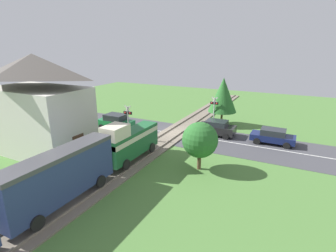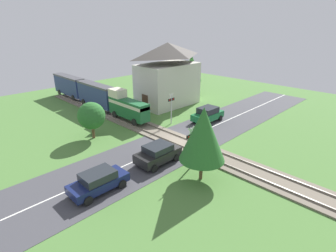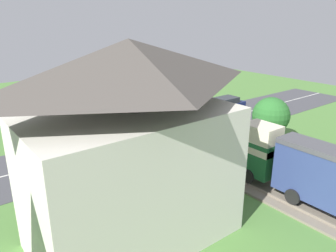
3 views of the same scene
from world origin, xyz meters
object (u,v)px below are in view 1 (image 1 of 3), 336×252
at_px(train, 49,182).
at_px(crossing_signal_east_approach, 128,118).
at_px(car_near_crossing, 216,128).
at_px(crossing_signal_west_approach, 214,108).
at_px(pedestrian_by_station, 105,149).
at_px(car_far_side, 116,121).
at_px(car_behind_queue, 273,136).
at_px(station_building, 39,106).

relative_size(train, crossing_signal_east_approach, 5.92).
distance_m(car_near_crossing, crossing_signal_west_approach, 2.96).
xyz_separation_m(car_near_crossing, pedestrian_by_station, (6.33, 9.38, -0.03)).
relative_size(car_far_side, crossing_signal_east_approach, 1.13).
distance_m(train, pedestrian_by_station, 7.59).
xyz_separation_m(car_far_side, pedestrian_by_station, (-3.94, 6.50, -0.08)).
distance_m(car_far_side, car_behind_queue, 15.85).
bearing_deg(train, car_behind_queue, -119.38).
bearing_deg(car_far_side, crossing_signal_west_approach, -150.21).
bearing_deg(pedestrian_by_station, car_far_side, -58.77).
relative_size(car_far_side, car_behind_queue, 1.01).
bearing_deg(station_building, crossing_signal_west_approach, -129.33).
distance_m(crossing_signal_east_approach, station_building, 7.46).
distance_m(car_far_side, crossing_signal_east_approach, 4.34).
distance_m(car_far_side, station_building, 8.51).
distance_m(train, crossing_signal_west_approach, 19.13).
height_order(station_building, pedestrian_by_station, station_building).
height_order(car_behind_queue, station_building, station_building).
distance_m(train, car_far_side, 15.04).
distance_m(train, station_building, 9.94).
height_order(train, crossing_signal_east_approach, crossing_signal_east_approach).
xyz_separation_m(car_far_side, crossing_signal_west_approach, (-9.22, -5.28, 1.34)).
xyz_separation_m(car_near_crossing, crossing_signal_west_approach, (1.05, -2.40, 1.39)).
xyz_separation_m(train, station_building, (7.78, -5.83, 2.05)).
bearing_deg(train, crossing_signal_west_approach, -98.81).
height_order(car_behind_queue, crossing_signal_west_approach, crossing_signal_west_approach).
bearing_deg(car_far_side, station_building, 79.18).
xyz_separation_m(train, car_near_crossing, (-3.98, -16.50, -1.09)).
bearing_deg(crossing_signal_west_approach, crossing_signal_east_approach, 52.67).
distance_m(car_behind_queue, pedestrian_by_station, 14.95).
bearing_deg(crossing_signal_east_approach, car_far_side, -35.51).
xyz_separation_m(train, crossing_signal_west_approach, (-2.93, -18.90, 0.30)).
bearing_deg(car_near_crossing, pedestrian_by_station, 55.95).
relative_size(car_near_crossing, car_far_side, 0.95).
relative_size(crossing_signal_west_approach, crossing_signal_east_approach, 1.00).
height_order(car_behind_queue, crossing_signal_east_approach, crossing_signal_east_approach).
bearing_deg(pedestrian_by_station, car_near_crossing, -124.05).
height_order(crossing_signal_east_approach, station_building, station_building).
xyz_separation_m(train, pedestrian_by_station, (2.35, -7.13, -1.12)).
distance_m(car_far_side, pedestrian_by_station, 7.60).
relative_size(car_behind_queue, crossing_signal_east_approach, 1.12).
height_order(car_far_side, crossing_signal_east_approach, crossing_signal_east_approach).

